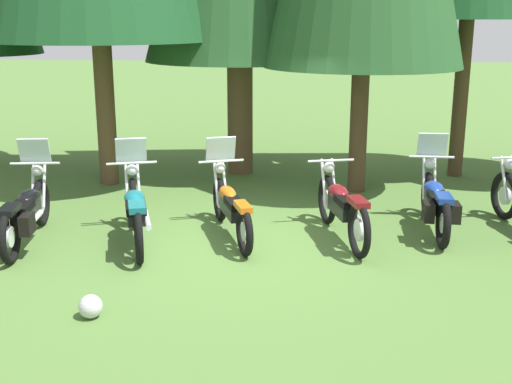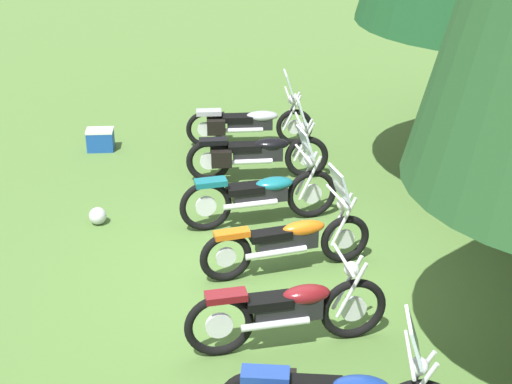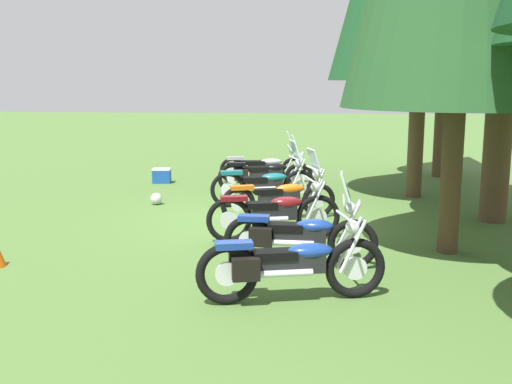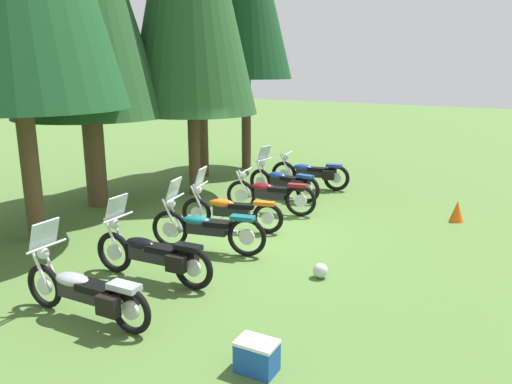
{
  "view_description": "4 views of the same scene",
  "coord_description": "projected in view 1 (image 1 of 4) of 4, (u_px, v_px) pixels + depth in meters",
  "views": [
    {
      "loc": [
        0.97,
        -8.65,
        3.03
      ],
      "look_at": [
        0.25,
        0.39,
        0.6
      ],
      "focal_mm": 45.43,
      "sensor_mm": 36.0,
      "label": 1
    },
    {
      "loc": [
        8.26,
        0.1,
        5.12
      ],
      "look_at": [
        -0.81,
        -0.3,
        0.76
      ],
      "focal_mm": 53.07,
      "sensor_mm": 36.0,
      "label": 2
    },
    {
      "loc": [
        11.13,
        0.82,
        2.59
      ],
      "look_at": [
        -0.01,
        -0.31,
        0.54
      ],
      "focal_mm": 42.16,
      "sensor_mm": 36.0,
      "label": 3
    },
    {
      "loc": [
        -8.16,
        -6.0,
        3.38
      ],
      "look_at": [
        -0.01,
        -0.46,
        0.92
      ],
      "focal_mm": 34.7,
      "sensor_mm": 36.0,
      "label": 4
    }
  ],
  "objects": [
    {
      "name": "ground_plane",
      "position": [
        236.0,
        239.0,
        9.19
      ],
      "size": [
        80.0,
        80.0,
        0.0
      ],
      "primitive_type": "plane",
      "color": "#4C7033"
    },
    {
      "name": "motorcycle_1",
      "position": [
        26.0,
        211.0,
        8.91
      ],
      "size": [
        0.8,
        2.29,
        1.37
      ],
      "rotation": [
        0.0,
        0.0,
        1.72
      ],
      "color": "black",
      "rests_on": "ground_plane"
    },
    {
      "name": "motorcycle_2",
      "position": [
        136.0,
        209.0,
        8.93
      ],
      "size": [
        0.93,
        2.23,
        1.38
      ],
      "rotation": [
        0.0,
        0.0,
        1.87
      ],
      "color": "black",
      "rests_on": "ground_plane"
    },
    {
      "name": "motorcycle_3",
      "position": [
        231.0,
        206.0,
        9.23
      ],
      "size": [
        0.97,
        2.17,
        1.34
      ],
      "rotation": [
        0.0,
        0.0,
        1.91
      ],
      "color": "black",
      "rests_on": "ground_plane"
    },
    {
      "name": "motorcycle_4",
      "position": [
        342.0,
        207.0,
        9.1
      ],
      "size": [
        0.82,
        2.2,
        1.03
      ],
      "rotation": [
        0.0,
        0.0,
        1.83
      ],
      "color": "black",
      "rests_on": "ground_plane"
    },
    {
      "name": "motorcycle_5",
      "position": [
        436.0,
        201.0,
        9.41
      ],
      "size": [
        0.68,
        2.2,
        1.37
      ],
      "rotation": [
        0.0,
        0.0,
        1.54
      ],
      "color": "black",
      "rests_on": "ground_plane"
    },
    {
      "name": "dropped_helmet",
      "position": [
        91.0,
        306.0,
        6.75
      ],
      "size": [
        0.25,
        0.25,
        0.25
      ],
      "primitive_type": "sphere",
      "color": "silver",
      "rests_on": "ground_plane"
    }
  ]
}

